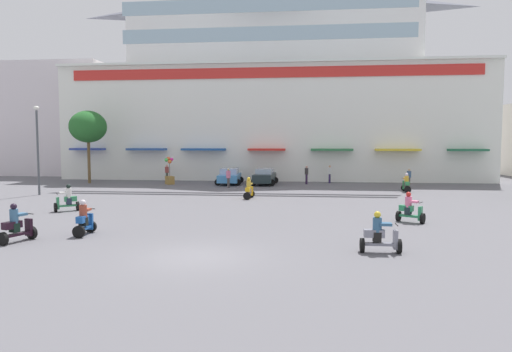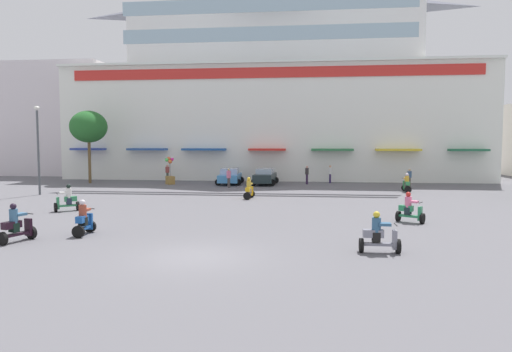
% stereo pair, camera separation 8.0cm
% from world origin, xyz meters
% --- Properties ---
extents(ground_plane, '(128.00, 128.00, 0.00)m').
position_xyz_m(ground_plane, '(0.00, 13.00, 0.00)').
color(ground_plane, '#5E5D62').
extents(colonial_building, '(43.52, 14.49, 20.96)m').
position_xyz_m(colonial_building, '(-0.00, 35.26, 9.32)').
color(colonial_building, white).
rests_on(colonial_building, ground).
extents(flank_building_left, '(12.89, 8.85, 12.99)m').
position_xyz_m(flank_building_left, '(-26.06, 37.87, 6.49)').
color(flank_building_left, silver).
rests_on(flank_building_left, ground).
extents(plaza_tree_0, '(3.39, 3.72, 6.86)m').
position_xyz_m(plaza_tree_0, '(-16.82, 26.23, 5.33)').
color(plaza_tree_0, brown).
rests_on(plaza_tree_0, ground).
extents(parked_car_0, '(2.53, 4.30, 1.47)m').
position_xyz_m(parked_car_0, '(-3.38, 26.64, 0.74)').
color(parked_car_0, '#428BCB').
rests_on(parked_car_0, ground).
extents(parked_car_1, '(2.38, 4.37, 1.47)m').
position_xyz_m(parked_car_1, '(-0.12, 26.67, 0.75)').
color(parked_car_1, '#1E2C2F').
rests_on(parked_car_1, ground).
extents(scooter_rider_0, '(1.42, 1.12, 1.52)m').
position_xyz_m(scooter_rider_0, '(8.93, 7.87, 0.63)').
color(scooter_rider_0, black).
rests_on(scooter_rider_0, ground).
extents(scooter_rider_1, '(0.58, 1.33, 1.55)m').
position_xyz_m(scooter_rider_1, '(-5.65, 3.07, 0.65)').
color(scooter_rider_1, black).
rests_on(scooter_rider_1, ground).
extents(scooter_rider_2, '(0.54, 1.38, 1.51)m').
position_xyz_m(scooter_rider_2, '(11.55, 21.81, 0.63)').
color(scooter_rider_2, black).
rests_on(scooter_rider_2, ground).
extents(scooter_rider_3, '(1.45, 0.53, 1.52)m').
position_xyz_m(scooter_rider_3, '(6.49, 1.31, 0.63)').
color(scooter_rider_3, black).
rests_on(scooter_rider_3, ground).
extents(scooter_rider_5, '(1.38, 1.22, 1.56)m').
position_xyz_m(scooter_rider_5, '(-9.90, 9.42, 0.64)').
color(scooter_rider_5, black).
rests_on(scooter_rider_5, ground).
extents(scooter_rider_6, '(0.66, 1.44, 1.52)m').
position_xyz_m(scooter_rider_6, '(-0.23, 16.27, 0.62)').
color(scooter_rider_6, black).
rests_on(scooter_rider_6, ground).
extents(scooter_rider_8, '(0.95, 1.55, 1.58)m').
position_xyz_m(scooter_rider_8, '(-7.68, 1.45, 0.66)').
color(scooter_rider_8, black).
rests_on(scooter_rider_8, ground).
extents(pedestrian_0, '(0.35, 0.35, 1.70)m').
position_xyz_m(pedestrian_0, '(5.89, 28.79, 0.98)').
color(pedestrian_0, '#2D1F4C').
rests_on(pedestrian_0, ground).
extents(pedestrian_1, '(0.49, 0.49, 1.68)m').
position_xyz_m(pedestrian_1, '(-10.03, 28.80, 0.95)').
color(pedestrian_1, '#444B3D').
rests_on(pedestrian_1, ground).
extents(pedestrian_2, '(0.52, 0.52, 1.67)m').
position_xyz_m(pedestrian_2, '(-2.94, 23.47, 0.94)').
color(pedestrian_2, '#484341').
rests_on(pedestrian_2, ground).
extents(pedestrian_3, '(0.34, 0.34, 1.71)m').
position_xyz_m(pedestrian_3, '(3.71, 27.41, 0.98)').
color(pedestrian_3, '#2F1E3C').
rests_on(pedestrian_3, ground).
extents(pedestrian_4, '(0.51, 0.51, 1.61)m').
position_xyz_m(pedestrian_4, '(12.61, 25.91, 0.91)').
color(pedestrian_4, '#4F493B').
rests_on(pedestrian_4, ground).
extents(streetlamp_near, '(0.40, 0.40, 6.59)m').
position_xyz_m(streetlamp_near, '(-16.10, 16.74, 3.86)').
color(streetlamp_near, '#474C51').
rests_on(streetlamp_near, ground).
extents(balloon_vendor_cart, '(1.03, 1.08, 2.55)m').
position_xyz_m(balloon_vendor_cart, '(-8.88, 25.94, 1.03)').
color(balloon_vendor_cart, olive).
rests_on(balloon_vendor_cart, ground).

